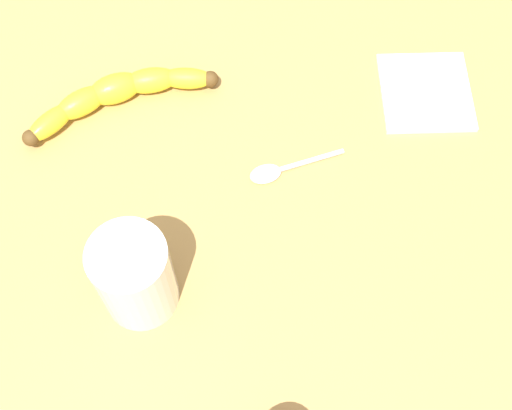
# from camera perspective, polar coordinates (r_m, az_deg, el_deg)

# --- Properties ---
(wooden_tabletop) EXTENTS (1.20, 1.20, 0.03)m
(wooden_tabletop) POSITION_cam_1_polar(r_m,az_deg,el_deg) (0.78, -2.69, -2.09)
(wooden_tabletop) COLOR #AD8348
(wooden_tabletop) RESTS_ON ground
(banana) EXTENTS (0.14, 0.20, 0.03)m
(banana) POSITION_cam_1_polar(r_m,az_deg,el_deg) (0.85, -11.12, 8.78)
(banana) COLOR yellow
(banana) RESTS_ON wooden_tabletop
(smoothie_glass) EXTENTS (0.08, 0.08, 0.11)m
(smoothie_glass) POSITION_cam_1_polar(r_m,az_deg,el_deg) (0.70, -9.69, -5.81)
(smoothie_glass) COLOR silver
(smoothie_glass) RESTS_ON wooden_tabletop
(teaspoon) EXTENTS (0.07, 0.10, 0.01)m
(teaspoon) POSITION_cam_1_polar(r_m,az_deg,el_deg) (0.79, 1.24, 2.66)
(teaspoon) COLOR silver
(teaspoon) RESTS_ON wooden_tabletop
(folded_napkin) EXTENTS (0.13, 0.13, 0.01)m
(folded_napkin) POSITION_cam_1_polar(r_m,az_deg,el_deg) (0.88, 13.51, 8.84)
(folded_napkin) COLOR white
(folded_napkin) RESTS_ON wooden_tabletop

